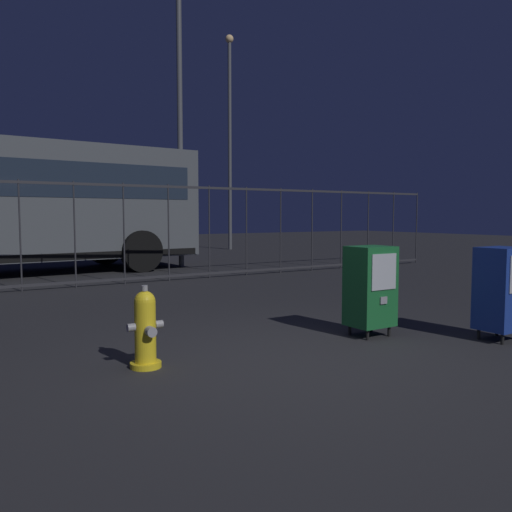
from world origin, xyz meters
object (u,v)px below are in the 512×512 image
(newspaper_box_primary, at_px, (370,286))
(newspaper_box_secondary, at_px, (501,288))
(fire_hydrant, at_px, (145,329))
(street_light_near_right, at_px, (180,107))
(street_light_near_left, at_px, (230,129))

(newspaper_box_primary, height_order, newspaper_box_secondary, same)
(fire_hydrant, distance_m, newspaper_box_secondary, 3.82)
(street_light_near_right, bearing_deg, newspaper_box_primary, -100.47)
(newspaper_box_primary, xyz_separation_m, newspaper_box_secondary, (1.06, -0.92, 0.00))
(fire_hydrant, xyz_separation_m, street_light_near_left, (8.83, 13.83, 4.40))
(street_light_near_left, distance_m, street_light_near_right, 7.26)
(fire_hydrant, xyz_separation_m, newspaper_box_primary, (2.59, -0.18, 0.22))
(street_light_near_left, xyz_separation_m, street_light_near_right, (-4.66, -5.53, -0.60))
(street_light_near_left, bearing_deg, street_light_near_right, -130.14)
(fire_hydrant, relative_size, street_light_near_right, 0.10)
(newspaper_box_primary, relative_size, newspaper_box_secondary, 1.00)
(fire_hydrant, distance_m, street_light_near_right, 10.03)
(street_light_near_right, bearing_deg, street_light_near_left, 49.86)
(fire_hydrant, bearing_deg, newspaper_box_primary, -3.99)
(newspaper_box_secondary, bearing_deg, street_light_near_left, 70.89)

